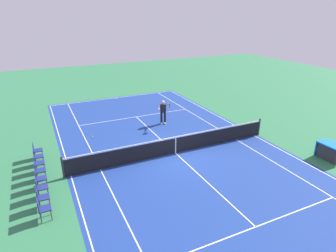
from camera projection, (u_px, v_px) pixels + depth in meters
The scene contains 15 objects.
ground_plane at pixel (175, 153), 15.65m from camera, with size 60.00×60.00×0.00m, color #2D7247.
court_slab at pixel (175, 153), 15.65m from camera, with size 24.20×11.40×0.00m, color navy.
court_line_markings at pixel (175, 153), 15.65m from camera, with size 23.85×11.05×0.01m.
tennis_net at pixel (176, 145), 15.46m from camera, with size 0.10×11.70×1.08m.
tennis_player_near at pixel (163, 111), 19.40m from camera, with size 1.17×0.74×1.70m.
tennis_ball at pixel (92, 137), 17.61m from camera, with size 0.07×0.07×0.07m, color #CCE01E.
spectator_chair_0 at pixel (42, 208), 10.47m from camera, with size 0.44×0.44×0.88m.
spectator_chair_1 at pixel (41, 197), 11.10m from camera, with size 0.44×0.44×0.88m.
spectator_chair_2 at pixel (40, 187), 11.73m from camera, with size 0.44×0.44×0.88m.
spectator_chair_3 at pixel (39, 178), 12.37m from camera, with size 0.44×0.44×0.88m.
spectator_chair_4 at pixel (38, 170), 13.00m from camera, with size 0.44×0.44×0.88m.
spectator_chair_5 at pixel (37, 162), 13.63m from camera, with size 0.44×0.44×0.88m.
spectator_chair_6 at pixel (37, 156), 14.26m from camera, with size 0.44×0.44×0.88m.
spectator_chair_7 at pixel (36, 149), 14.89m from camera, with size 0.44×0.44×0.88m.
equipment_cart_tarped at pixel (330, 151), 14.91m from camera, with size 1.25×0.84×0.85m.
Camera 1 is at (-12.46, 6.35, 7.18)m, focal length 30.66 mm.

